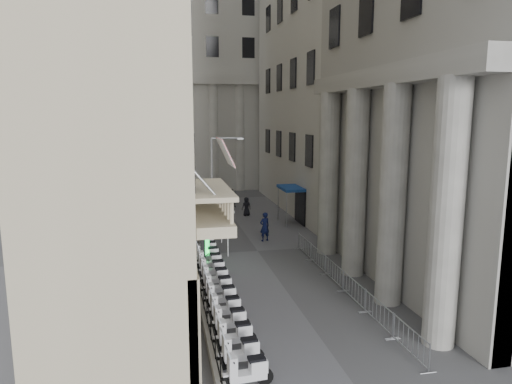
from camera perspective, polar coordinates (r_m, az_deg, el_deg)
far_building at (r=57.16m, az=-6.03°, el=15.93°), size 22.00×10.00×30.00m
iron_fence at (r=27.92m, az=-8.04°, el=-8.53°), size 0.30×28.00×1.40m
blue_awning at (r=36.95m, az=4.32°, el=-3.96°), size 1.60×3.00×3.00m
flag at (r=16.14m, az=-3.51°, el=-22.80°), size 1.00×1.40×8.20m
scooter_1 at (r=16.99m, az=-1.89°, el=-20.98°), size 1.44×0.67×1.50m
scooter_2 at (r=18.07m, az=-2.62°, el=-18.98°), size 1.44×0.67×1.50m
scooter_3 at (r=19.18m, az=-3.25°, el=-17.21°), size 1.44×0.67×1.50m
scooter_4 at (r=20.30m, az=-3.80°, el=-15.62°), size 1.44×0.67×1.50m
scooter_5 at (r=21.44m, az=-4.29°, el=-14.21°), size 1.44×0.67×1.50m
scooter_6 at (r=22.59m, az=-4.72°, el=-12.93°), size 1.44×0.67×1.50m
scooter_7 at (r=23.75m, az=-5.10°, el=-11.78°), size 1.44×0.67×1.50m
scooter_8 at (r=24.92m, az=-5.45°, el=-10.74°), size 1.44×0.67×1.50m
scooter_9 at (r=26.10m, az=-5.76°, el=-9.79°), size 1.44×0.67×1.50m
scooter_10 at (r=27.29m, az=-6.05°, el=-8.92°), size 1.44×0.67×1.50m
scooter_11 at (r=28.48m, az=-6.31°, el=-8.13°), size 1.44×0.67×1.50m
scooter_12 at (r=29.68m, az=-6.55°, el=-7.40°), size 1.44×0.67×1.50m
scooter_13 at (r=30.88m, az=-6.76°, el=-6.72°), size 1.44×0.67×1.50m
scooter_14 at (r=32.09m, az=-6.97°, el=-6.10°), size 1.44×0.67×1.50m
barrier_0 at (r=18.48m, az=18.64°, el=-18.83°), size 0.60×2.40×1.10m
barrier_1 at (r=20.42m, az=14.98°, el=-15.78°), size 0.60×2.40×1.10m
barrier_2 at (r=22.48m, az=12.05°, el=-13.24°), size 0.60×2.40×1.10m
barrier_3 at (r=24.61m, az=9.67°, el=-11.10°), size 0.60×2.40×1.10m
barrier_4 at (r=26.82m, az=7.71°, el=-9.29°), size 0.60×2.40×1.10m
barrier_5 at (r=29.06m, az=6.05°, el=-7.76°), size 0.60×2.40×1.10m
security_tent at (r=29.20m, az=-7.08°, el=-1.53°), size 4.48×4.48×3.64m
street_lamp at (r=31.79m, az=-5.11°, el=1.52°), size 2.33×0.22×7.13m
info_kiosk at (r=27.05m, az=-6.38°, el=-6.99°), size 0.60×0.91×1.87m
pedestrian_a at (r=31.64m, az=1.10°, el=-4.36°), size 0.85×0.69×2.02m
pedestrian_b at (r=43.29m, az=-3.11°, el=-0.75°), size 0.88×0.70×1.76m
pedestrian_c at (r=39.54m, az=-1.20°, el=-1.82°), size 0.88×0.66×1.63m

